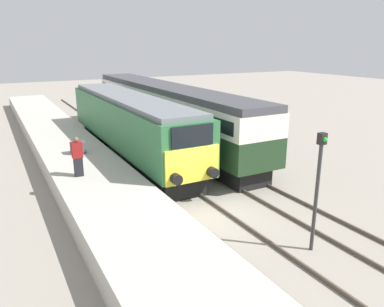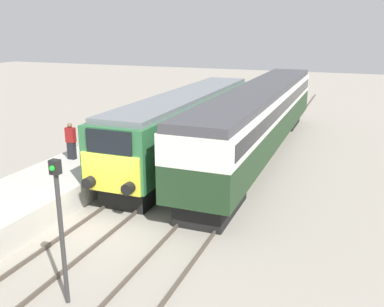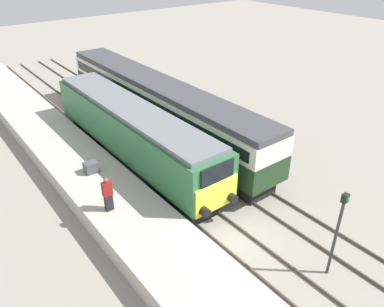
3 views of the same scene
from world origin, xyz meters
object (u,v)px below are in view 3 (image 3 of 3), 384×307
object	(u,v)px
locomotive	(132,131)
luggage_crate	(91,167)
person_on_platform	(108,194)
signal_post	(338,229)
passenger_carriage	(157,102)

from	to	relation	value
locomotive	luggage_crate	world-z (taller)	locomotive
person_on_platform	luggage_crate	bearing A→B (deg)	78.33
locomotive	signal_post	xyz separation A→B (m)	(1.70, -12.74, 0.25)
passenger_carriage	luggage_crate	distance (m)	7.59
person_on_platform	signal_post	size ratio (longest dim) A/B	0.44
passenger_carriage	signal_post	xyz separation A→B (m)	(-1.70, -15.18, -0.04)
locomotive	person_on_platform	distance (m)	6.14
passenger_carriage	locomotive	bearing A→B (deg)	-144.33
locomotive	signal_post	size ratio (longest dim) A/B	3.98
locomotive	signal_post	world-z (taller)	signal_post
locomotive	passenger_carriage	xyz separation A→B (m)	(3.40, 2.44, 0.30)
signal_post	luggage_crate	distance (m)	12.70
signal_post	luggage_crate	bearing A→B (deg)	112.93
person_on_platform	signal_post	distance (m)	9.87
locomotive	luggage_crate	size ratio (longest dim) A/B	22.53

